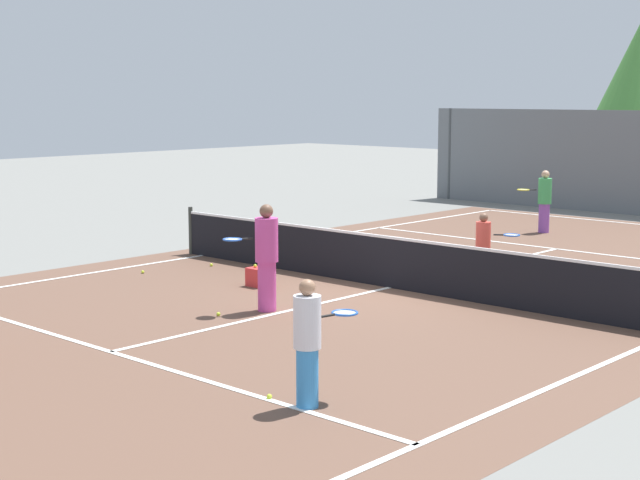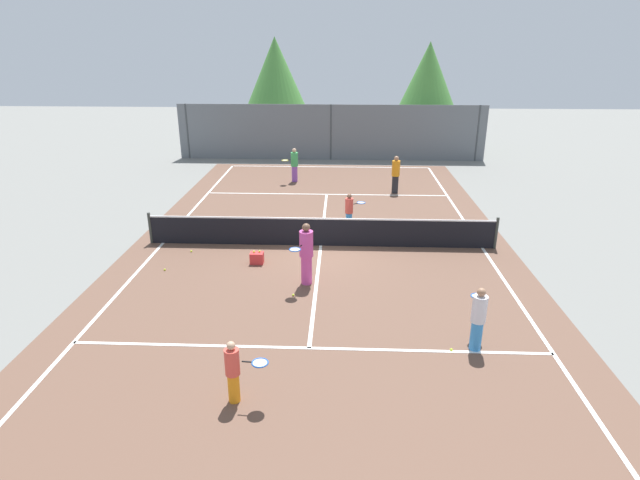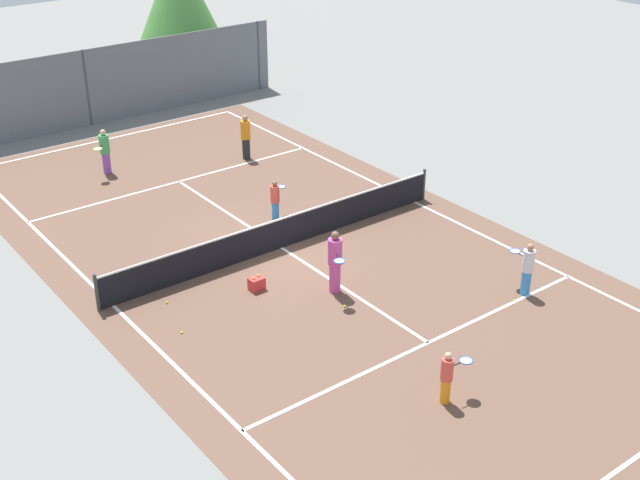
# 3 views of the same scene
# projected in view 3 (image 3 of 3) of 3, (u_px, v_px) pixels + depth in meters

# --- Properties ---
(ground_plane) EXTENTS (80.00, 80.00, 0.00)m
(ground_plane) POSITION_uv_depth(u_px,v_px,m) (281.00, 248.00, 25.34)
(ground_plane) COLOR slate
(court_surface) EXTENTS (13.00, 25.00, 0.01)m
(court_surface) POSITION_uv_depth(u_px,v_px,m) (281.00, 248.00, 25.34)
(court_surface) COLOR brown
(court_surface) RESTS_ON ground_plane
(tennis_net) EXTENTS (11.90, 0.10, 1.10)m
(tennis_net) POSITION_uv_depth(u_px,v_px,m) (281.00, 233.00, 25.11)
(tennis_net) COLOR #333833
(tennis_net) RESTS_ON ground_plane
(perimeter_fence) EXTENTS (18.00, 0.12, 3.20)m
(perimeter_fence) POSITION_uv_depth(u_px,v_px,m) (87.00, 88.00, 34.51)
(perimeter_fence) COLOR slate
(perimeter_fence) RESTS_ON ground_plane
(player_0) EXTENTS (0.84, 0.80, 1.67)m
(player_0) POSITION_uv_depth(u_px,v_px,m) (105.00, 151.00, 30.19)
(player_0) COLOR purple
(player_0) RESTS_ON ground_plane
(player_1) EXTENTS (0.82, 0.69, 1.37)m
(player_1) POSITION_uv_depth(u_px,v_px,m) (275.00, 200.00, 26.77)
(player_1) COLOR #388CD8
(player_1) RESTS_ON ground_plane
(player_2) EXTENTS (0.37, 0.37, 1.72)m
(player_2) POSITION_uv_depth(u_px,v_px,m) (246.00, 137.00, 31.46)
(player_2) COLOR #232328
(player_2) RESTS_ON ground_plane
(player_3) EXTENTS (0.45, 0.91, 1.54)m
(player_3) POSITION_uv_depth(u_px,v_px,m) (527.00, 268.00, 22.59)
(player_3) COLOR #388CD8
(player_3) RESTS_ON ground_plane
(player_4) EXTENTS (0.86, 0.37, 1.33)m
(player_4) POSITION_uv_depth(u_px,v_px,m) (447.00, 376.00, 18.44)
(player_4) COLOR orange
(player_4) RESTS_ON ground_plane
(player_5) EXTENTS (0.69, 0.95, 1.84)m
(player_5) POSITION_uv_depth(u_px,v_px,m) (335.00, 261.00, 22.63)
(player_5) COLOR #D14799
(player_5) RESTS_ON ground_plane
(ball_crate) EXTENTS (0.41, 0.31, 0.43)m
(ball_crate) POSITION_uv_depth(u_px,v_px,m) (257.00, 284.00, 23.07)
(ball_crate) COLOR red
(ball_crate) RESTS_ON ground_plane
(tennis_ball_0) EXTENTS (0.07, 0.07, 0.07)m
(tennis_ball_0) POSITION_uv_depth(u_px,v_px,m) (245.00, 244.00, 25.47)
(tennis_ball_0) COLOR #CCE533
(tennis_ball_0) RESTS_ON ground_plane
(tennis_ball_1) EXTENTS (0.07, 0.07, 0.07)m
(tennis_ball_1) POSITION_uv_depth(u_px,v_px,m) (182.00, 332.00, 21.18)
(tennis_ball_1) COLOR #CCE533
(tennis_ball_1) RESTS_ON ground_plane
(tennis_ball_2) EXTENTS (0.07, 0.07, 0.07)m
(tennis_ball_2) POSITION_uv_depth(u_px,v_px,m) (514.00, 300.00, 22.56)
(tennis_ball_2) COLOR #CCE533
(tennis_ball_2) RESTS_ON ground_plane
(tennis_ball_3) EXTENTS (0.07, 0.07, 0.07)m
(tennis_ball_3) POSITION_uv_depth(u_px,v_px,m) (124.00, 275.00, 23.80)
(tennis_ball_3) COLOR #CCE533
(tennis_ball_3) RESTS_ON ground_plane
(tennis_ball_4) EXTENTS (0.07, 0.07, 0.07)m
(tennis_ball_4) POSITION_uv_depth(u_px,v_px,m) (330.00, 203.00, 28.19)
(tennis_ball_4) COLOR #CCE533
(tennis_ball_4) RESTS_ON ground_plane
(tennis_ball_5) EXTENTS (0.07, 0.07, 0.07)m
(tennis_ball_5) POSITION_uv_depth(u_px,v_px,m) (286.00, 240.00, 25.74)
(tennis_ball_5) COLOR #CCE533
(tennis_ball_5) RESTS_ON ground_plane
(tennis_ball_6) EXTENTS (0.07, 0.07, 0.07)m
(tennis_ball_6) POSITION_uv_depth(u_px,v_px,m) (345.00, 306.00, 22.30)
(tennis_ball_6) COLOR #CCE533
(tennis_ball_6) RESTS_ON ground_plane
(tennis_ball_7) EXTENTS (0.07, 0.07, 0.07)m
(tennis_ball_7) POSITION_uv_depth(u_px,v_px,m) (167.00, 302.00, 22.47)
(tennis_ball_7) COLOR #CCE533
(tennis_ball_7) RESTS_ON ground_plane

